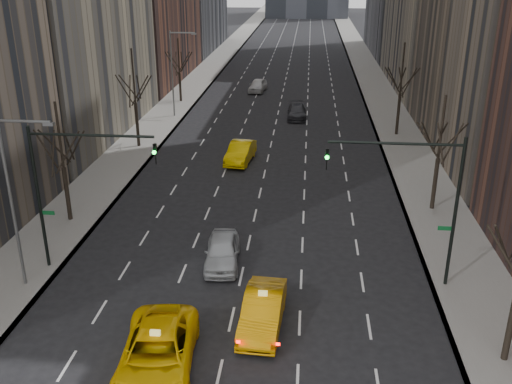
# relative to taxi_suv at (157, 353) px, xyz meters

# --- Properties ---
(sidewalk_left) EXTENTS (4.50, 320.00, 0.15)m
(sidewalk_left) POSITION_rel_taxi_suv_xyz_m (-9.70, 65.97, -0.82)
(sidewalk_left) COLOR slate
(sidewalk_left) RESTS_ON ground
(sidewalk_right) EXTENTS (4.50, 320.00, 0.15)m
(sidewalk_right) POSITION_rel_taxi_suv_xyz_m (14.80, 65.97, -0.82)
(sidewalk_right) COLOR slate
(sidewalk_right) RESTS_ON ground
(tree_lw_b) EXTENTS (3.36, 3.50, 7.82)m
(tree_lw_b) POSITION_rel_taxi_suv_xyz_m (-9.45, 13.97, 2.82)
(tree_lw_b) COLOR black
(tree_lw_b) RESTS_ON ground
(tree_lw_c) EXTENTS (3.36, 3.50, 8.74)m
(tree_lw_c) POSITION_rel_taxi_suv_xyz_m (-9.45, 29.97, 3.14)
(tree_lw_c) COLOR black
(tree_lw_c) RESTS_ON ground
(tree_lw_d) EXTENTS (3.36, 3.50, 7.36)m
(tree_lw_d) POSITION_rel_taxi_suv_xyz_m (-9.45, 47.97, 2.66)
(tree_lw_d) COLOR black
(tree_lw_d) RESTS_ON ground
(tree_rw_b) EXTENTS (3.36, 3.50, 7.82)m
(tree_rw_b) POSITION_rel_taxi_suv_xyz_m (14.55, 17.97, 2.82)
(tree_rw_b) COLOR black
(tree_rw_b) RESTS_ON ground
(tree_rw_c) EXTENTS (3.36, 3.50, 8.74)m
(tree_rw_c) POSITION_rel_taxi_suv_xyz_m (14.55, 35.97, 3.14)
(tree_rw_c) COLOR black
(tree_rw_c) RESTS_ON ground
(traffic_mast_left) EXTENTS (6.69, 0.39, 8.00)m
(traffic_mast_left) POSITION_rel_taxi_suv_xyz_m (-6.56, 7.97, 4.59)
(traffic_mast_left) COLOR black
(traffic_mast_left) RESTS_ON ground
(traffic_mast_right) EXTENTS (6.69, 0.39, 8.00)m
(traffic_mast_right) POSITION_rel_taxi_suv_xyz_m (11.66, 7.97, 4.59)
(traffic_mast_right) COLOR black
(traffic_mast_right) RESTS_ON ground
(streetlight_near) EXTENTS (2.83, 0.22, 9.00)m
(streetlight_near) POSITION_rel_taxi_suv_xyz_m (-8.29, 5.97, 4.72)
(streetlight_near) COLOR slate
(streetlight_near) RESTS_ON ground
(streetlight_far) EXTENTS (2.83, 0.22, 9.00)m
(streetlight_far) POSITION_rel_taxi_suv_xyz_m (-8.29, 40.97, 4.72)
(streetlight_far) COLOR slate
(streetlight_far) RESTS_ON ground
(taxi_suv) EXTENTS (3.61, 6.73, 1.80)m
(taxi_suv) POSITION_rel_taxi_suv_xyz_m (0.00, 0.00, 0.00)
(taxi_suv) COLOR #FAC205
(taxi_suv) RESTS_ON ground
(taxi_sedan) EXTENTS (2.05, 5.17, 1.67)m
(taxi_sedan) POSITION_rel_taxi_suv_xyz_m (4.08, 3.56, -0.06)
(taxi_sedan) COLOR orange
(taxi_sedan) RESTS_ON ground
(silver_sedan_ahead) EXTENTS (2.24, 4.79, 1.59)m
(silver_sedan_ahead) POSITION_rel_taxi_suv_xyz_m (1.34, 9.27, -0.11)
(silver_sedan_ahead) COLOR #AAAEB3
(silver_sedan_ahead) RESTS_ON ground
(far_taxi) EXTENTS (2.35, 5.30, 1.69)m
(far_taxi) POSITION_rel_taxi_suv_xyz_m (0.30, 26.81, -0.05)
(far_taxi) COLOR yellow
(far_taxi) RESTS_ON ground
(far_suv_grey) EXTENTS (2.18, 5.03, 1.44)m
(far_suv_grey) POSITION_rel_taxi_suv_xyz_m (4.67, 41.75, -0.18)
(far_suv_grey) COLOR #2D2E32
(far_suv_grey) RESTS_ON ground
(far_car_white) EXTENTS (2.41, 4.88, 1.60)m
(far_car_white) POSITION_rel_taxi_suv_xyz_m (-0.73, 54.75, -0.10)
(far_car_white) COLOR silver
(far_car_white) RESTS_ON ground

